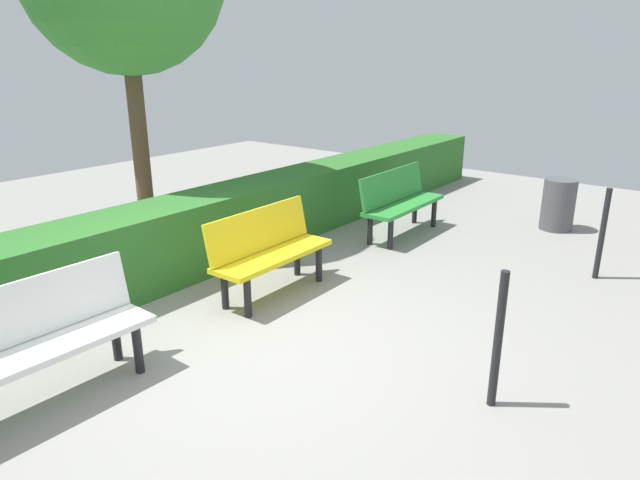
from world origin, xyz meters
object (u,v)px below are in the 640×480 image
bench_green (400,199)px  bench_white (41,335)px  trash_bin (558,205)px  bench_yellow (268,248)px

bench_green → bench_white: same height
bench_green → trash_bin: 2.23m
bench_white → trash_bin: size_ratio=2.10×
bench_green → trash_bin: bench_green is taller
bench_yellow → trash_bin: (-4.03, 1.66, -0.13)m
bench_green → bench_yellow: (2.50, -0.05, -0.00)m
bench_yellow → trash_bin: bench_yellow is taller
bench_yellow → trash_bin: size_ratio=1.98×
bench_yellow → bench_white: size_ratio=0.94×
bench_yellow → bench_green: bearing=178.1°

